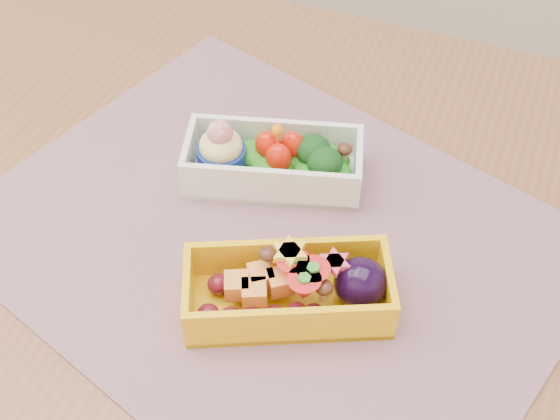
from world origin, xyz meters
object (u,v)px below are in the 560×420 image
(bento_white, at_px, (272,161))
(bento_yellow, at_px, (293,289))
(table, at_px, (246,311))
(placemat, at_px, (270,239))

(bento_white, relative_size, bento_yellow, 0.99)
(bento_white, height_order, bento_yellow, bento_white)
(table, bearing_deg, bento_white, 94.18)
(table, height_order, placemat, placemat)
(bento_white, bearing_deg, bento_yellow, -77.68)
(bento_white, distance_m, bento_yellow, 0.15)
(bento_white, xyz_separation_m, bento_yellow, (0.07, -0.13, 0.00))
(table, height_order, bento_yellow, bento_yellow)
(table, xyz_separation_m, bento_yellow, (0.06, -0.04, 0.13))
(placemat, bearing_deg, bento_yellow, -54.20)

